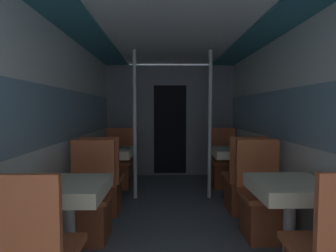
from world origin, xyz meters
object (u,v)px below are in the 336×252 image
(support_pole_left_1, at_px, (135,125))
(chair_right_near_1, at_px, (244,189))
(chair_left_far_1, at_px, (118,170))
(chair_right_far_0, at_px, (263,208))
(dining_table_right_1, at_px, (233,156))
(dining_table_left_1, at_px, (112,156))
(chair_left_far_0, at_px, (89,210))
(chair_right_far_1, at_px, (224,169))
(dining_table_left_0, at_px, (68,196))
(dining_table_right_0, at_px, (290,194))
(chair_left_near_1, at_px, (103,190))
(support_pole_right_1, at_px, (210,125))

(support_pole_left_1, bearing_deg, chair_right_near_1, -21.00)
(chair_left_far_1, height_order, chair_right_near_1, same)
(chair_right_far_0, xyz_separation_m, dining_table_right_1, (0.00, 1.20, 0.33))
(chair_left_far_1, relative_size, support_pole_left_1, 0.46)
(dining_table_left_1, xyz_separation_m, chair_right_near_1, (1.79, -0.55, -0.33))
(chair_left_far_0, relative_size, chair_right_near_1, 1.00)
(chair_left_far_1, relative_size, chair_right_far_1, 1.00)
(dining_table_left_0, bearing_deg, dining_table_right_0, 0.00)
(dining_table_right_1, xyz_separation_m, chair_right_far_1, (0.00, 0.55, -0.33))
(chair_left_near_1, relative_size, chair_right_far_1, 1.00)
(chair_left_far_0, relative_size, chair_left_near_1, 1.00)
(chair_left_far_1, bearing_deg, chair_right_far_1, -180.00)
(support_pole_left_1, distance_m, chair_right_near_1, 1.74)
(dining_table_right_0, xyz_separation_m, chair_right_near_1, (0.00, 1.20, -0.33))
(chair_left_far_1, xyz_separation_m, chair_right_near_1, (1.79, -1.11, 0.00))
(dining_table_right_0, relative_size, support_pole_right_1, 0.34)
(dining_table_left_1, distance_m, chair_right_far_1, 1.90)
(dining_table_right_0, bearing_deg, support_pole_right_1, 101.05)
(dining_table_left_0, bearing_deg, chair_right_near_1, 33.97)
(chair_right_far_0, distance_m, dining_table_right_1, 1.25)
(chair_right_near_1, height_order, chair_right_far_1, same)
(dining_table_right_1, height_order, chair_right_near_1, chair_right_near_1)
(dining_table_left_1, height_order, support_pole_left_1, support_pole_left_1)
(chair_right_far_1, bearing_deg, dining_table_left_1, 17.23)
(support_pole_left_1, bearing_deg, chair_left_far_1, 121.78)
(dining_table_left_1, relative_size, dining_table_right_0, 1.00)
(chair_left_far_0, height_order, chair_left_near_1, same)
(support_pole_right_1, bearing_deg, chair_left_near_1, -159.00)
(chair_left_far_0, xyz_separation_m, support_pole_left_1, (0.34, 1.20, 0.79))
(chair_right_far_0, relative_size, chair_right_near_1, 1.00)
(chair_left_far_0, relative_size, dining_table_right_0, 1.34)
(chair_left_near_1, xyz_separation_m, support_pole_right_1, (1.44, 0.55, 0.79))
(chair_left_far_0, relative_size, support_pole_right_1, 0.46)
(dining_table_right_1, relative_size, chair_right_near_1, 0.74)
(chair_right_far_0, bearing_deg, dining_table_right_0, 90.00)
(dining_table_left_0, xyz_separation_m, chair_right_far_0, (1.79, 0.55, -0.33))
(dining_table_right_1, distance_m, chair_right_near_1, 0.65)
(chair_right_far_1, distance_m, support_pole_right_1, 1.02)
(dining_table_left_0, xyz_separation_m, chair_left_far_1, (0.00, 2.31, -0.33))
(dining_table_left_1, distance_m, chair_right_near_1, 1.90)
(dining_table_right_0, distance_m, chair_right_near_1, 1.25)
(dining_table_right_1, bearing_deg, dining_table_left_0, -135.46)
(support_pole_left_1, bearing_deg, dining_table_right_1, 0.00)
(chair_left_far_1, height_order, dining_table_right_0, chair_left_far_1)
(dining_table_right_0, height_order, support_pole_right_1, support_pole_right_1)
(dining_table_left_1, xyz_separation_m, dining_table_right_1, (1.79, 0.00, 0.00))
(support_pole_left_1, relative_size, support_pole_right_1, 1.00)
(chair_left_near_1, bearing_deg, dining_table_left_0, -90.00)
(dining_table_left_0, xyz_separation_m, chair_right_near_1, (1.79, 1.20, -0.33))
(dining_table_right_1, height_order, chair_right_far_1, chair_right_far_1)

